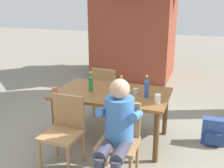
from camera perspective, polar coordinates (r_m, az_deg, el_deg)
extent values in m
plane|color=gray|center=(4.21, 0.00, -11.08)|extent=(24.00, 24.00, 0.00)
cube|color=brown|center=(3.92, 0.00, -1.95)|extent=(1.58, 0.95, 0.04)
cylinder|color=brown|center=(4.00, -11.60, -7.54)|extent=(0.07, 0.07, 0.69)
cylinder|color=brown|center=(3.56, 9.00, -10.70)|extent=(0.07, 0.07, 0.69)
cylinder|color=brown|center=(4.64, -6.80, -3.71)|extent=(0.07, 0.07, 0.69)
cylinder|color=brown|center=(4.26, 10.83, -5.87)|extent=(0.07, 0.07, 0.69)
cube|color=#A37547|center=(3.19, 1.21, -12.24)|extent=(0.46, 0.46, 0.04)
cube|color=#A37547|center=(3.26, 2.15, -7.04)|extent=(0.42, 0.06, 0.42)
cylinder|color=#A37547|center=(3.51, -1.07, -13.51)|extent=(0.04, 0.04, 0.41)
cylinder|color=#A37547|center=(3.43, 5.20, -14.37)|extent=(0.04, 0.04, 0.41)
cube|color=#A37547|center=(4.88, -0.77, -1.41)|extent=(0.47, 0.47, 0.04)
cube|color=#A37547|center=(4.63, -1.77, 0.54)|extent=(0.42, 0.07, 0.42)
cylinder|color=#A37547|center=(5.05, 2.08, -3.45)|extent=(0.04, 0.04, 0.41)
cylinder|color=#A37547|center=(5.19, -1.85, -2.86)|extent=(0.04, 0.04, 0.41)
cylinder|color=#A37547|center=(4.72, 0.44, -4.97)|extent=(0.04, 0.04, 0.41)
cylinder|color=#A37547|center=(4.87, -3.71, -4.30)|extent=(0.04, 0.04, 0.41)
cube|color=#A37547|center=(3.44, -10.32, -10.18)|extent=(0.46, 0.46, 0.04)
cube|color=#A37547|center=(3.50, -8.87, -5.45)|extent=(0.42, 0.05, 0.42)
cylinder|color=#A37547|center=(3.51, -14.49, -14.12)|extent=(0.04, 0.04, 0.41)
cylinder|color=#A37547|center=(3.33, -8.90, -15.62)|extent=(0.04, 0.04, 0.41)
cylinder|color=#A37547|center=(3.78, -11.18, -11.43)|extent=(0.04, 0.04, 0.41)
cylinder|color=#A37547|center=(3.61, -5.90, -12.62)|extent=(0.04, 0.04, 0.41)
cylinder|color=#3D70B2|center=(3.11, 1.52, -7.32)|extent=(0.32, 0.32, 0.52)
sphere|color=tan|center=(2.97, 1.57, -1.03)|extent=(0.22, 0.22, 0.22)
cylinder|color=#383847|center=(3.08, -1.28, -12.97)|extent=(0.14, 0.40, 0.14)
cylinder|color=#3D70B2|center=(3.13, -1.79, -5.56)|extent=(0.09, 0.31, 0.16)
cylinder|color=#383847|center=(3.04, 2.01, -13.51)|extent=(0.14, 0.40, 0.14)
cylinder|color=#3D70B2|center=(3.03, 4.97, -6.43)|extent=(0.09, 0.31, 0.16)
cylinder|color=white|center=(3.70, 1.92, -1.08)|extent=(0.06, 0.06, 0.21)
cone|color=white|center=(3.67, 1.94, 0.69)|extent=(0.06, 0.06, 0.03)
cylinder|color=white|center=(3.66, 1.94, 1.13)|extent=(0.03, 0.03, 0.03)
cylinder|color=yellow|center=(3.65, 1.95, 1.52)|extent=(0.03, 0.03, 0.02)
cylinder|color=#2D56A3|center=(3.72, 7.07, -1.08)|extent=(0.06, 0.06, 0.22)
cone|color=#2D56A3|center=(3.68, 7.14, 0.74)|extent=(0.06, 0.06, 0.03)
cylinder|color=#2D56A3|center=(3.67, 7.16, 1.18)|extent=(0.03, 0.03, 0.03)
cylinder|color=yellow|center=(3.67, 7.18, 1.59)|extent=(0.03, 0.03, 0.02)
cylinder|color=#287A38|center=(3.94, -4.35, -0.01)|extent=(0.06, 0.06, 0.20)
cone|color=#287A38|center=(3.91, -4.39, 1.61)|extent=(0.06, 0.06, 0.03)
cylinder|color=#287A38|center=(3.90, -4.40, 2.01)|extent=(0.03, 0.03, 0.03)
cylinder|color=yellow|center=(3.89, -4.41, 2.37)|extent=(0.03, 0.03, 0.02)
cylinder|color=#B2B7BC|center=(3.82, 4.88, -1.54)|extent=(0.07, 0.07, 0.08)
cylinder|color=#BC6B47|center=(3.88, -11.54, -1.39)|extent=(0.08, 0.08, 0.10)
cylinder|color=white|center=(3.54, 9.30, -2.99)|extent=(0.07, 0.07, 0.12)
cube|color=silver|center=(4.21, 2.14, -0.23)|extent=(0.12, 0.16, 0.01)
cube|color=black|center=(4.31, 1.68, 0.24)|extent=(0.06, 0.08, 0.01)
cube|color=#2D4784|center=(4.25, 20.02, -9.03)|extent=(0.32, 0.15, 0.38)
cube|color=navy|center=(4.18, 19.93, -10.51)|extent=(0.22, 0.06, 0.17)
cube|color=brown|center=(7.32, 4.68, 10.31)|extent=(1.91, 1.62, 2.20)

